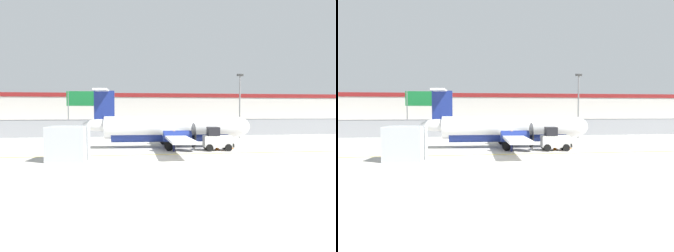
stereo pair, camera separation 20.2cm
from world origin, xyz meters
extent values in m
plane|color=#BCB7AD|center=(0.00, 0.00, 0.00)|extent=(140.00, 140.00, 0.00)
cube|color=yellow|center=(0.00, 2.00, 0.00)|extent=(84.00, 0.20, 0.01)
cube|color=gray|center=(0.00, 18.00, 1.00)|extent=(98.00, 0.04, 2.00)
cylinder|color=slate|center=(0.00, 18.00, 2.05)|extent=(98.00, 0.10, 0.10)
cube|color=#38383A|center=(0.00, 29.50, 0.06)|extent=(98.00, 17.00, 0.12)
cube|color=beige|center=(0.00, 48.00, 3.25)|extent=(91.00, 8.00, 6.50)
cube|color=maroon|center=(0.00, 44.00, 6.10)|extent=(91.00, 0.20, 0.80)
cylinder|color=white|center=(0.18, 6.28, 1.75)|extent=(11.11, 2.31, 1.90)
ellipsoid|color=white|center=(5.98, 6.07, 1.75)|extent=(2.61, 1.90, 1.80)
ellipsoid|color=white|center=(-5.62, 6.50, 1.95)|extent=(3.15, 1.16, 1.05)
cylinder|color=navy|center=(0.18, 6.28, 1.23)|extent=(9.96, 1.85, 1.48)
cube|color=white|center=(0.28, 6.28, 1.18)|extent=(2.19, 16.05, 0.18)
cylinder|color=navy|center=(0.57, 8.87, 1.18)|extent=(2.23, 0.98, 0.90)
cone|color=black|center=(1.72, 8.83, 1.18)|extent=(0.47, 0.46, 0.44)
cylinder|color=#262626|center=(1.87, 8.82, 1.18)|extent=(0.12, 2.10, 2.10)
cylinder|color=navy|center=(0.38, 3.67, 1.18)|extent=(2.23, 0.98, 0.90)
cone|color=black|center=(1.53, 3.63, 1.18)|extent=(0.47, 0.46, 0.44)
cylinder|color=#262626|center=(1.68, 3.62, 1.18)|extent=(0.12, 2.10, 2.10)
cube|color=navy|center=(-5.34, 6.49, 3.30)|extent=(1.71, 0.24, 3.10)
cube|color=white|center=(-5.48, 6.49, 4.85)|extent=(1.28, 4.84, 0.14)
cylinder|color=#59595B|center=(4.07, 6.14, 0.79)|extent=(0.15, 0.15, 0.97)
cylinder|color=black|center=(4.07, 6.14, 0.30)|extent=(0.61, 0.24, 0.60)
cylinder|color=#59595B|center=(-0.04, 8.50, 0.83)|extent=(0.15, 0.15, 0.90)
cylinder|color=black|center=(-0.04, 8.50, 0.38)|extent=(0.77, 0.25, 0.76)
cylinder|color=#59595B|center=(-0.20, 4.08, 0.83)|extent=(0.15, 0.15, 0.90)
cylinder|color=black|center=(-0.20, 4.08, 0.38)|extent=(0.77, 0.25, 0.76)
cube|color=silver|center=(3.65, 3.72, 0.73)|extent=(2.26, 1.22, 0.90)
cube|color=black|center=(3.30, 3.74, 1.53)|extent=(0.96, 1.05, 0.70)
cube|color=black|center=(4.80, 3.65, 0.43)|extent=(0.22, 1.11, 0.30)
cylinder|color=black|center=(4.44, 4.27, 0.28)|extent=(0.57, 0.21, 0.56)
cylinder|color=black|center=(4.37, 3.07, 0.28)|extent=(0.57, 0.21, 0.56)
cylinder|color=black|center=(2.94, 4.36, 0.28)|extent=(0.57, 0.21, 0.56)
cylinder|color=black|center=(2.87, 3.16, 0.28)|extent=(0.57, 0.21, 0.56)
cylinder|color=#191E4C|center=(0.09, 3.50, 0.42)|extent=(0.20, 0.20, 0.85)
cylinder|color=#191E4C|center=(0.14, 3.69, 0.42)|extent=(0.20, 0.20, 0.85)
cylinder|color=orange|center=(0.12, 3.59, 1.15)|extent=(0.42, 0.42, 0.60)
cylinder|color=orange|center=(0.06, 3.38, 1.18)|extent=(0.12, 0.12, 0.55)
cylinder|color=orange|center=(0.18, 3.80, 1.18)|extent=(0.12, 0.12, 0.55)
sphere|color=tan|center=(0.12, 3.59, 1.59)|extent=(0.22, 0.22, 0.22)
cube|color=#B7BCC1|center=(-7.31, -0.02, 1.10)|extent=(2.63, 2.28, 2.20)
cube|color=#333338|center=(-7.31, -0.02, 1.10)|extent=(2.43, 0.38, 2.20)
cube|color=orange|center=(3.76, 4.15, 0.02)|extent=(0.36, 0.36, 0.04)
cone|color=orange|center=(3.76, 4.15, 0.34)|extent=(0.28, 0.28, 0.60)
cylinder|color=white|center=(3.76, 4.15, 0.42)|extent=(0.17, 0.17, 0.08)
cube|color=orange|center=(3.53, 6.70, 0.02)|extent=(0.36, 0.36, 0.04)
cone|color=orange|center=(3.53, 6.70, 0.34)|extent=(0.28, 0.28, 0.60)
cylinder|color=white|center=(3.53, 6.70, 0.42)|extent=(0.17, 0.17, 0.08)
cube|color=orange|center=(5.15, 4.71, 0.02)|extent=(0.36, 0.36, 0.04)
cone|color=orange|center=(5.15, 4.71, 0.34)|extent=(0.28, 0.28, 0.60)
cylinder|color=white|center=(5.15, 4.71, 0.42)|extent=(0.17, 0.17, 0.08)
cube|color=gray|center=(-14.42, 30.91, 0.74)|extent=(4.31, 2.00, 0.80)
cube|color=#262D38|center=(-14.57, 30.90, 1.42)|extent=(2.31, 1.71, 0.56)
cylinder|color=black|center=(-13.09, 31.91, 0.42)|extent=(0.61, 0.24, 0.60)
cylinder|color=black|center=(-12.96, 30.11, 0.42)|extent=(0.61, 0.24, 0.60)
cylinder|color=black|center=(-15.88, 31.71, 0.42)|extent=(0.61, 0.24, 0.60)
cylinder|color=black|center=(-15.76, 29.91, 0.42)|extent=(0.61, 0.24, 0.60)
cube|color=silver|center=(-10.67, 27.01, 0.74)|extent=(4.27, 1.88, 0.80)
cube|color=#262D38|center=(-10.82, 27.00, 1.42)|extent=(2.27, 1.66, 0.56)
cylinder|color=black|center=(-9.32, 27.97, 0.42)|extent=(0.61, 0.23, 0.60)
cylinder|color=black|center=(-9.24, 26.17, 0.42)|extent=(0.61, 0.23, 0.60)
cylinder|color=black|center=(-12.11, 27.85, 0.42)|extent=(0.61, 0.23, 0.60)
cylinder|color=black|center=(-12.03, 26.05, 0.42)|extent=(0.61, 0.23, 0.60)
cube|color=black|center=(-5.87, 35.66, 0.74)|extent=(4.37, 2.16, 0.80)
cube|color=#262D38|center=(-5.72, 35.68, 1.42)|extent=(2.36, 1.80, 0.56)
cylinder|color=black|center=(-7.15, 34.61, 0.42)|extent=(0.62, 0.27, 0.60)
cylinder|color=black|center=(-7.36, 36.40, 0.42)|extent=(0.62, 0.27, 0.60)
cylinder|color=black|center=(-4.37, 34.93, 0.42)|extent=(0.62, 0.27, 0.60)
cylinder|color=black|center=(-4.58, 36.71, 0.42)|extent=(0.62, 0.27, 0.60)
cube|color=navy|center=(1.13, 30.98, 0.74)|extent=(4.27, 1.87, 0.80)
cube|color=#262D38|center=(1.28, 30.97, 1.42)|extent=(2.26, 1.65, 0.56)
cylinder|color=black|center=(-0.30, 30.14, 0.42)|extent=(0.61, 0.22, 0.60)
cylinder|color=black|center=(-0.23, 31.93, 0.42)|extent=(0.61, 0.22, 0.60)
cylinder|color=black|center=(2.49, 30.02, 0.42)|extent=(0.61, 0.22, 0.60)
cylinder|color=black|center=(2.57, 31.82, 0.42)|extent=(0.61, 0.22, 0.60)
cube|color=black|center=(4.66, 33.35, 0.74)|extent=(4.30, 1.97, 0.80)
cube|color=#262D38|center=(4.81, 33.36, 1.42)|extent=(2.30, 1.70, 0.56)
cylinder|color=black|center=(3.32, 32.36, 0.42)|extent=(0.61, 0.24, 0.60)
cylinder|color=black|center=(3.21, 34.15, 0.42)|extent=(0.61, 0.24, 0.60)
cylinder|color=black|center=(6.12, 32.54, 0.42)|extent=(0.61, 0.24, 0.60)
cylinder|color=black|center=(6.00, 34.33, 0.42)|extent=(0.61, 0.24, 0.60)
cube|color=red|center=(9.45, 34.72, 0.74)|extent=(4.25, 1.84, 0.80)
cube|color=#262D38|center=(9.60, 34.71, 1.42)|extent=(2.25, 1.63, 0.56)
cylinder|color=black|center=(8.02, 33.86, 0.42)|extent=(0.61, 0.22, 0.60)
cylinder|color=black|center=(8.08, 35.66, 0.42)|extent=(0.61, 0.22, 0.60)
cylinder|color=black|center=(10.82, 33.77, 0.42)|extent=(0.61, 0.22, 0.60)
cylinder|color=black|center=(10.88, 35.57, 0.42)|extent=(0.61, 0.22, 0.60)
cube|color=silver|center=(14.16, 23.86, 0.74)|extent=(4.32, 2.02, 0.80)
cube|color=#262D38|center=(14.01, 23.87, 1.42)|extent=(2.31, 1.73, 0.56)
cylinder|color=black|center=(15.63, 24.65, 0.42)|extent=(0.61, 0.25, 0.60)
cylinder|color=black|center=(15.49, 22.85, 0.42)|extent=(0.61, 0.25, 0.60)
cylinder|color=black|center=(12.83, 24.86, 0.42)|extent=(0.61, 0.25, 0.60)
cylinder|color=black|center=(12.70, 23.07, 0.42)|extent=(0.61, 0.25, 0.60)
cylinder|color=slate|center=(9.40, 14.17, 3.50)|extent=(0.16, 0.16, 7.00)
cube|color=#333333|center=(9.40, 14.17, 7.15)|extent=(0.70, 0.30, 0.24)
cylinder|color=slate|center=(-10.32, 19.81, 2.75)|extent=(0.14, 0.14, 5.50)
cylinder|color=slate|center=(-7.12, 19.81, 2.75)|extent=(0.14, 0.14, 5.50)
cube|color=#14662D|center=(-8.72, 19.81, 4.60)|extent=(3.60, 0.10, 1.80)
camera|label=1|loc=(-3.95, -21.47, 3.29)|focal=35.00mm
camera|label=2|loc=(-3.75, -21.50, 3.29)|focal=35.00mm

